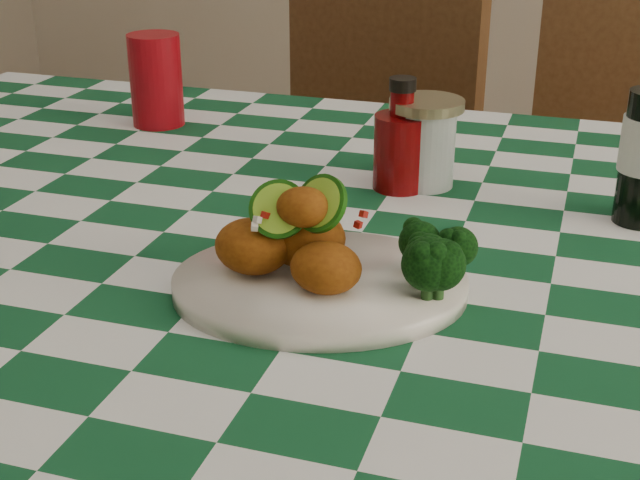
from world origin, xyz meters
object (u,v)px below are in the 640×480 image
(mason_jar, at_px, (425,143))
(wooden_chair_right, at_px, (633,233))
(fried_chicken_pile, at_px, (306,232))
(plate, at_px, (320,285))
(ketchup_bottle, at_px, (401,134))
(red_tumbler, at_px, (156,80))
(wooden_chair_left, at_px, (327,206))

(mason_jar, bearing_deg, wooden_chair_right, 64.01)
(fried_chicken_pile, xyz_separation_m, wooden_chair_right, (0.33, 0.91, -0.33))
(plate, bearing_deg, ketchup_bottle, 88.68)
(fried_chicken_pile, relative_size, red_tumbler, 1.01)
(ketchup_bottle, relative_size, wooden_chair_right, 0.13)
(red_tumbler, bearing_deg, wooden_chair_left, 74.64)
(mason_jar, bearing_deg, red_tumbler, 162.41)
(plate, xyz_separation_m, wooden_chair_right, (0.32, 0.91, -0.28))
(red_tumbler, relative_size, wooden_chair_right, 0.13)
(red_tumbler, xyz_separation_m, mason_jar, (0.43, -0.14, -0.01))
(red_tumbler, bearing_deg, wooden_chair_right, 32.24)
(red_tumbler, distance_m, wooden_chair_right, 0.91)
(plate, relative_size, fried_chicken_pile, 2.03)
(red_tumbler, relative_size, ketchup_bottle, 0.98)
(red_tumbler, height_order, wooden_chair_right, wooden_chair_right)
(plate, distance_m, ketchup_bottle, 0.30)
(red_tumbler, xyz_separation_m, wooden_chair_right, (0.72, 0.45, -0.34))
(fried_chicken_pile, bearing_deg, mason_jar, 81.79)
(wooden_chair_left, bearing_deg, red_tumbler, -88.00)
(plate, height_order, red_tumbler, red_tumbler)
(plate, distance_m, fried_chicken_pile, 0.05)
(ketchup_bottle, xyz_separation_m, wooden_chair_left, (-0.28, 0.61, -0.36))
(plate, bearing_deg, mason_jar, 84.10)
(mason_jar, height_order, wooden_chair_right, wooden_chair_right)
(fried_chicken_pile, distance_m, ketchup_bottle, 0.30)
(ketchup_bottle, relative_size, mason_jar, 1.26)
(fried_chicken_pile, height_order, red_tumbler, red_tumbler)
(wooden_chair_left, bearing_deg, wooden_chair_right, 17.44)
(red_tumbler, height_order, mason_jar, red_tumbler)
(mason_jar, bearing_deg, ketchup_bottle, -142.74)
(red_tumbler, distance_m, mason_jar, 0.45)
(mason_jar, distance_m, wooden_chair_left, 0.75)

